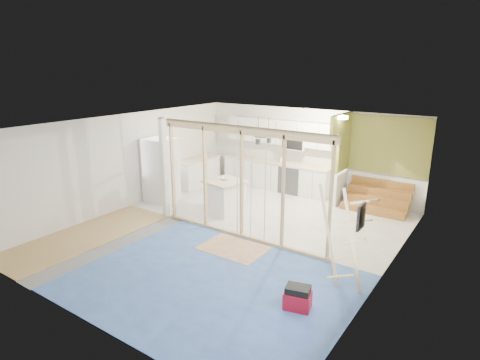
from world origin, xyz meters
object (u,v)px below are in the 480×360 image
Objects in this scene: fridge at (161,170)px; toolbox at (298,298)px; island at (225,197)px; ladder at (343,239)px.

toolbox is (5.72, -2.65, -0.74)m from fridge.
island is 4.67m from toolbox.
island is at bearing 127.49° from toolbox.
ladder is (0.36, 0.95, 0.78)m from toolbox.
fridge is at bearing 141.53° from toolbox.
ladder is at bearing -18.07° from fridge.
toolbox is 1.28m from ladder.
ladder is (6.07, -1.70, 0.04)m from fridge.
ladder reaches higher than island.
island is 2.19× the size of toolbox.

